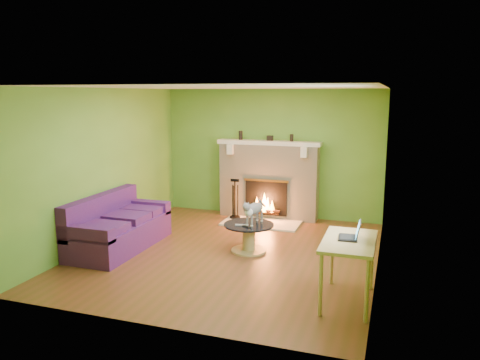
{
  "coord_description": "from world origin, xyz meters",
  "views": [
    {
      "loc": [
        2.42,
        -6.7,
        2.51
      ],
      "look_at": [
        0.03,
        0.4,
        1.12
      ],
      "focal_mm": 35.0,
      "sensor_mm": 36.0,
      "label": 1
    }
  ],
  "objects_px": {
    "sofa": "(117,228)",
    "cat": "(255,211)",
    "coffee_table": "(249,236)",
    "desk": "(349,247)"
  },
  "relations": [
    {
      "from": "sofa",
      "to": "cat",
      "type": "relative_size",
      "value": 2.99
    },
    {
      "from": "sofa",
      "to": "coffee_table",
      "type": "distance_m",
      "value": 2.17
    },
    {
      "from": "coffee_table",
      "to": "cat",
      "type": "distance_m",
      "value": 0.41
    },
    {
      "from": "coffee_table",
      "to": "desk",
      "type": "xyz_separation_m",
      "value": [
        1.7,
        -1.38,
        0.43
      ]
    },
    {
      "from": "sofa",
      "to": "cat",
      "type": "bearing_deg",
      "value": 14.15
    },
    {
      "from": "desk",
      "to": "coffee_table",
      "type": "bearing_deg",
      "value": 140.95
    },
    {
      "from": "sofa",
      "to": "coffee_table",
      "type": "xyz_separation_m",
      "value": [
        2.11,
        0.5,
        -0.08
      ]
    },
    {
      "from": "cat",
      "to": "coffee_table",
      "type": "bearing_deg",
      "value": -135.51
    },
    {
      "from": "sofa",
      "to": "cat",
      "type": "height_order",
      "value": "sofa"
    },
    {
      "from": "coffee_table",
      "to": "cat",
      "type": "bearing_deg",
      "value": 32.01
    }
  ]
}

